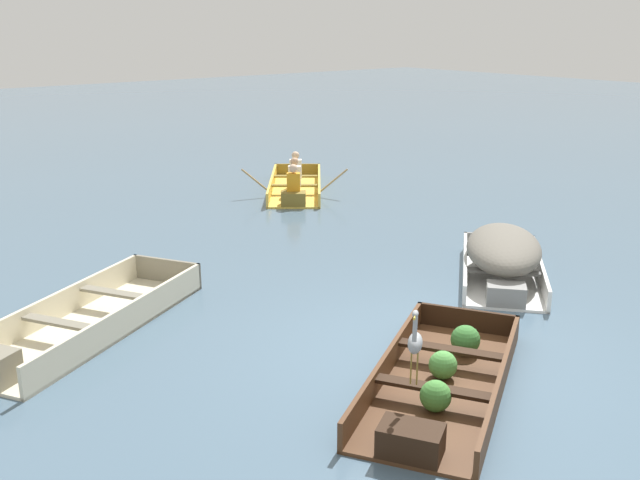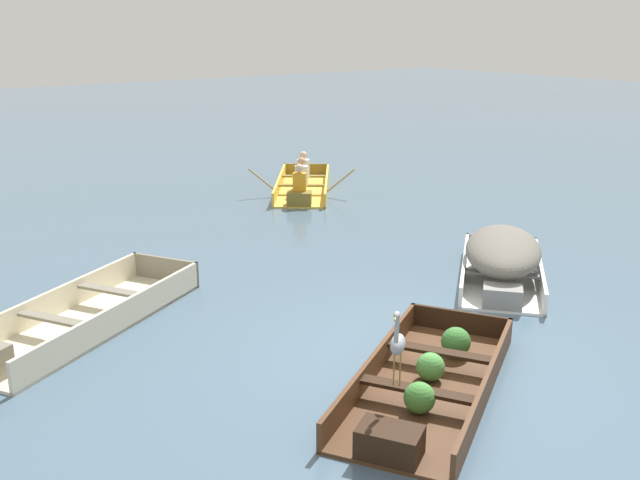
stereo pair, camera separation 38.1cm
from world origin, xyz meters
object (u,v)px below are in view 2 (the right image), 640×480
(dinghy_dark_varnish_foreground, at_px, (428,382))
(skiff_white_near_moored, at_px, (503,255))
(rowboat_yellow_with_crew, at_px, (302,185))
(skiff_cream_mid_moored, at_px, (77,321))
(heron_on_dinghy, at_px, (398,342))

(dinghy_dark_varnish_foreground, relative_size, skiff_white_near_moored, 1.19)
(dinghy_dark_varnish_foreground, xyz_separation_m, rowboat_yellow_with_crew, (4.27, 8.32, 0.07))
(dinghy_dark_varnish_foreground, relative_size, rowboat_yellow_with_crew, 1.00)
(dinghy_dark_varnish_foreground, height_order, skiff_cream_mid_moored, skiff_cream_mid_moored)
(skiff_white_near_moored, height_order, heron_on_dinghy, heron_on_dinghy)
(heron_on_dinghy, bearing_deg, skiff_cream_mid_moored, 113.82)
(dinghy_dark_varnish_foreground, height_order, skiff_white_near_moored, skiff_white_near_moored)
(rowboat_yellow_with_crew, distance_m, heron_on_dinghy, 9.88)
(skiff_white_near_moored, bearing_deg, heron_on_dinghy, -153.42)
(dinghy_dark_varnish_foreground, height_order, rowboat_yellow_with_crew, rowboat_yellow_with_crew)
(skiff_cream_mid_moored, xyz_separation_m, heron_on_dinghy, (1.78, -4.03, 0.72))
(skiff_cream_mid_moored, distance_m, rowboat_yellow_with_crew, 8.08)
(skiff_white_near_moored, relative_size, rowboat_yellow_with_crew, 0.84)
(dinghy_dark_varnish_foreground, distance_m, heron_on_dinghy, 1.00)
(skiff_white_near_moored, height_order, skiff_cream_mid_moored, skiff_white_near_moored)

